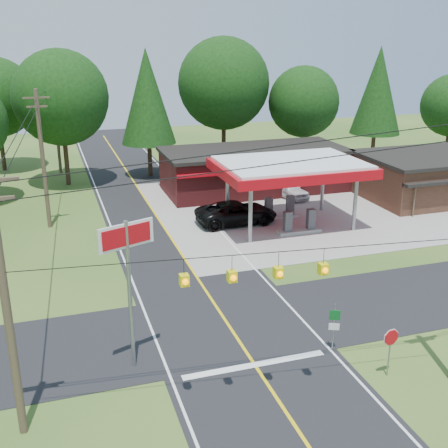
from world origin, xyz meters
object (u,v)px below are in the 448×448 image
object	(u,v)px
suv_car	(236,213)
gas_canopy	(291,169)
sedan_car	(289,189)
big_stop_sign	(128,261)
octagonal_stop_sign	(391,341)

from	to	relation	value
suv_car	gas_canopy	bearing A→B (deg)	-113.82
sedan_car	big_stop_sign	world-z (taller)	big_stop_sign
octagonal_stop_sign	big_stop_sign	bearing A→B (deg)	158.28
suv_car	big_stop_sign	distance (m)	19.93
gas_canopy	sedan_car	distance (m)	8.17
octagonal_stop_sign	suv_car	bearing A→B (deg)	89.06
big_stop_sign	sedan_car	bearing A→B (deg)	51.97
suv_car	big_stop_sign	size ratio (longest dim) A/B	0.92
suv_car	octagonal_stop_sign	size ratio (longest dim) A/B	2.75
suv_car	octagonal_stop_sign	distance (m)	20.53
suv_car	octagonal_stop_sign	world-z (taller)	octagonal_stop_sign
suv_car	big_stop_sign	bearing A→B (deg)	146.56
octagonal_stop_sign	gas_canopy	bearing A→B (deg)	78.28
gas_canopy	big_stop_sign	distance (m)	20.54
big_stop_sign	octagonal_stop_sign	world-z (taller)	big_stop_sign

